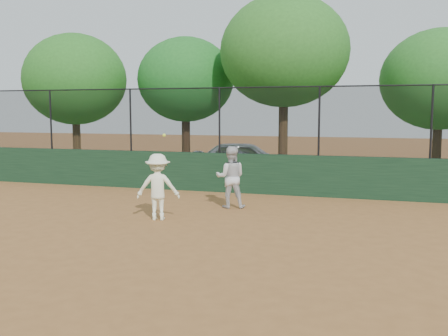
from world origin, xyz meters
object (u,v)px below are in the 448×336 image
(player_main, at_px, (158,187))
(tree_3, at_px, (440,80))
(player_second, at_px, (231,177))
(tree_1, at_px, (185,80))
(parked_car, at_px, (245,159))
(tree_0, at_px, (75,80))
(tree_2, at_px, (284,52))

(player_main, height_order, tree_3, tree_3)
(player_second, bearing_deg, tree_1, -76.30)
(player_main, xyz_separation_m, tree_1, (-3.17, 9.91, 3.05))
(tree_1, relative_size, tree_3, 0.98)
(player_second, height_order, tree_3, tree_3)
(parked_car, relative_size, tree_0, 0.68)
(tree_0, relative_size, tree_3, 1.04)
(tree_0, height_order, tree_2, tree_2)
(tree_2, distance_m, tree_3, 6.34)
(tree_1, relative_size, tree_2, 0.82)
(tree_3, bearing_deg, player_second, -122.27)
(player_main, bearing_deg, parked_car, 89.42)
(parked_car, distance_m, player_main, 7.69)
(tree_3, bearing_deg, tree_1, -172.84)
(tree_1, bearing_deg, tree_3, 7.16)
(tree_0, xyz_separation_m, tree_3, (15.40, 1.74, -0.17))
(parked_car, bearing_deg, player_second, -178.82)
(player_main, bearing_deg, tree_0, 131.36)
(parked_car, xyz_separation_m, tree_2, (1.21, 1.13, 4.04))
(parked_car, relative_size, player_second, 2.54)
(player_main, xyz_separation_m, tree_3, (7.08, 11.20, 2.95))
(parked_car, distance_m, tree_3, 8.39)
(player_second, xyz_separation_m, tree_3, (5.89, 9.33, 2.92))
(tree_2, bearing_deg, tree_0, 176.27)
(player_second, bearing_deg, parked_car, -93.96)
(player_second, xyz_separation_m, tree_2, (0.10, 6.96, 3.94))
(tree_0, bearing_deg, tree_3, 6.46)
(player_second, distance_m, tree_0, 12.55)
(player_main, distance_m, tree_0, 12.98)
(player_second, relative_size, tree_0, 0.27)
(player_second, distance_m, tree_3, 11.41)
(tree_2, xyz_separation_m, tree_3, (5.79, 2.37, -1.02))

